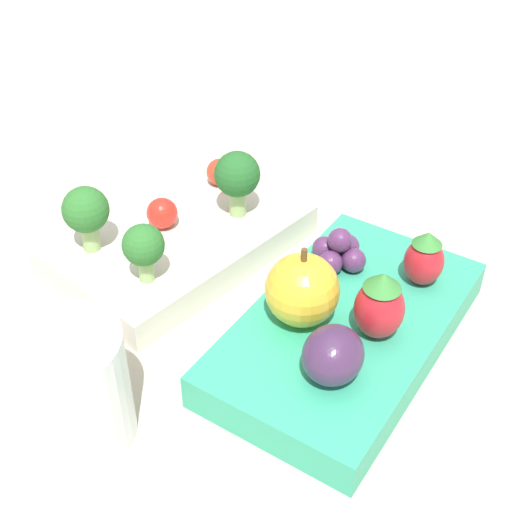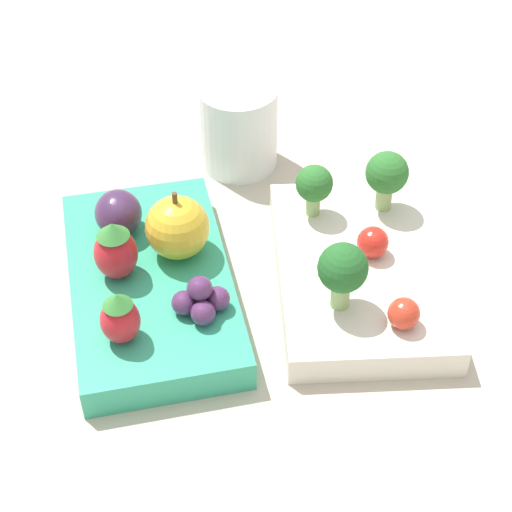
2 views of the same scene
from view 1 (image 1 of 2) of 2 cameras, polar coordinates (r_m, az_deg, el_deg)
ground_plane at (r=0.52m, az=0.21°, el=-3.11°), size 4.00×4.00×0.00m
bento_box_savoury at (r=0.56m, az=-6.15°, el=1.34°), size 0.20×0.15×0.02m
bento_box_fruit at (r=0.48m, az=7.20°, el=-5.94°), size 0.21×0.12×0.03m
broccoli_floret_0 at (r=0.55m, az=-1.51°, el=6.37°), size 0.04×0.04×0.05m
broccoli_floret_1 at (r=0.49m, az=-8.99°, el=0.72°), size 0.03×0.03×0.04m
broccoli_floret_2 at (r=0.52m, az=-13.45°, el=3.45°), size 0.03×0.03×0.05m
cherry_tomato_0 at (r=0.55m, az=-7.83°, el=3.19°), size 0.02×0.02×0.02m
cherry_tomato_1 at (r=0.60m, az=-2.91°, el=6.72°), size 0.02×0.02×0.02m
apple at (r=0.45m, az=3.72°, el=-2.72°), size 0.05×0.05×0.06m
strawberry_0 at (r=0.45m, az=9.86°, el=-3.90°), size 0.03×0.03×0.05m
strawberry_1 at (r=0.50m, az=13.32°, el=-0.20°), size 0.03×0.03×0.04m
plum at (r=0.42m, az=6.18°, el=-7.88°), size 0.04×0.04×0.04m
grape_cluster at (r=0.51m, az=6.66°, el=0.35°), size 0.04×0.04×0.03m
drinking_cup at (r=0.42m, az=-14.65°, el=-10.22°), size 0.07×0.07×0.08m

